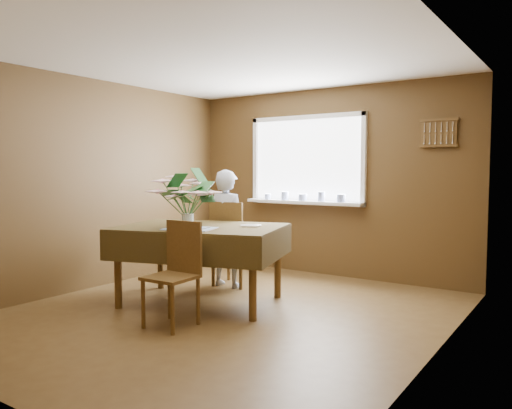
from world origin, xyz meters
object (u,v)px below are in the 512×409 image
Objects in this scene: flower_bouquet at (187,195)px; dining_table at (201,236)px; chair_near at (177,268)px; chair_far at (231,241)px; seated_woman at (227,228)px.

dining_table is at bearing 98.77° from flower_bouquet.
dining_table is 3.16× the size of flower_bouquet.
chair_far is at bearing 106.67° from chair_near.
flower_bouquet is (0.23, -1.03, 0.61)m from chair_far.
flower_bouquet is at bearing 118.71° from chair_near.
flower_bouquet is (0.04, -0.25, 0.45)m from dining_table.
chair_near is 0.67× the size of seated_woman.
chair_far is at bearing -135.67° from seated_woman.
dining_table is 0.78m from chair_near.
chair_far is (-0.19, 0.78, -0.16)m from dining_table.
seated_woman is (-0.03, -0.04, 0.15)m from chair_far.
dining_table is 2.06× the size of chair_near.
seated_woman reaches higher than dining_table.
chair_far is at bearing 87.06° from dining_table.
seated_woman reaches higher than flower_bouquet.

